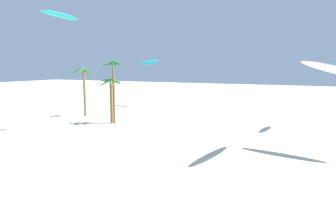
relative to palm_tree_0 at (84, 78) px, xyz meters
name	(u,v)px	position (x,y,z in m)	size (l,w,h in m)	color
palm_tree_0	(84,78)	(0.00, 0.00, 0.00)	(4.08, 4.26, 8.79)	olive
palm_tree_1	(111,86)	(8.30, -3.25, -0.99)	(4.80, 4.42, 7.16)	brown
palm_tree_2	(113,72)	(8.98, -3.47, 1.27)	(4.23, 3.80, 9.72)	brown
flying_kite_1	(60,15)	(6.03, -10.78, 8.69)	(4.09, 12.21, 16.13)	#19B2B7
flying_kite_5	(149,62)	(3.82, 17.07, 3.02)	(6.87, 9.49, 10.69)	#19B2B7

